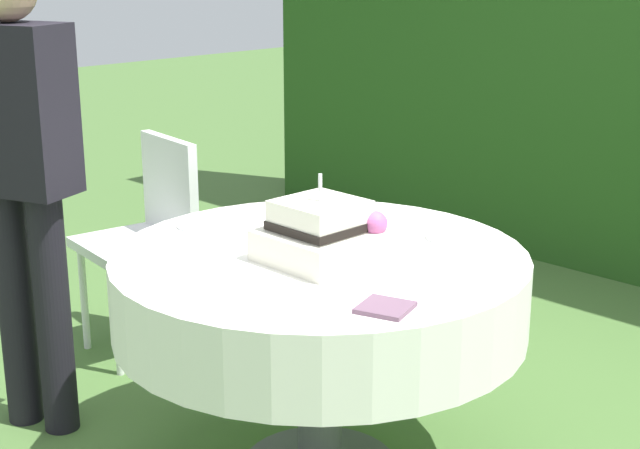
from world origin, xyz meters
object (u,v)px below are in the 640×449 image
(cake_table, at_px, (320,292))
(garden_chair, at_px, (150,224))
(wedding_cake, at_px, (322,234))
(standing_person, at_px, (21,169))
(serving_plate_near, at_px, (447,237))
(serving_plate_far, at_px, (198,225))
(serving_plate_left, at_px, (284,207))
(napkin_stack, at_px, (385,308))

(cake_table, bearing_deg, garden_chair, 169.84)
(cake_table, distance_m, garden_chair, 1.21)
(wedding_cake, bearing_deg, standing_person, -156.50)
(serving_plate_near, bearing_deg, standing_person, -142.32)
(cake_table, height_order, standing_person, standing_person)
(cake_table, xyz_separation_m, serving_plate_far, (-0.48, -0.08, 0.13))
(wedding_cake, xyz_separation_m, serving_plate_far, (-0.54, -0.04, -0.08))
(serving_plate_far, bearing_deg, serving_plate_near, 34.90)
(wedding_cake, height_order, serving_plate_left, wedding_cake)
(napkin_stack, height_order, garden_chair, garden_chair)
(serving_plate_near, distance_m, standing_person, 1.41)
(wedding_cake, height_order, garden_chair, wedding_cake)
(serving_plate_far, bearing_deg, wedding_cake, 3.93)
(serving_plate_near, xyz_separation_m, standing_person, (-1.10, -0.85, 0.18))
(serving_plate_far, bearing_deg, garden_chair, 157.26)
(serving_plate_left, bearing_deg, standing_person, -123.08)
(wedding_cake, bearing_deg, serving_plate_far, -176.07)
(cake_table, bearing_deg, serving_plate_far, -170.43)
(serving_plate_left, xyz_separation_m, garden_chair, (-0.75, -0.05, -0.20))
(serving_plate_far, distance_m, serving_plate_left, 0.35)
(wedding_cake, relative_size, napkin_stack, 2.43)
(wedding_cake, xyz_separation_m, garden_chair, (-1.24, 0.26, -0.28))
(serving_plate_left, bearing_deg, cake_table, -31.19)
(serving_plate_left, height_order, napkin_stack, same)
(cake_table, xyz_separation_m, garden_chair, (-1.19, 0.21, -0.07))
(cake_table, height_order, napkin_stack, napkin_stack)
(serving_plate_near, distance_m, napkin_stack, 0.66)
(wedding_cake, bearing_deg, serving_plate_near, 72.62)
(serving_plate_near, height_order, napkin_stack, same)
(garden_chair, height_order, standing_person, standing_person)
(serving_plate_near, relative_size, serving_plate_left, 1.08)
(napkin_stack, xyz_separation_m, standing_person, (-1.36, -0.25, 0.18))
(serving_plate_left, bearing_deg, serving_plate_near, 10.84)
(serving_plate_near, height_order, serving_plate_far, same)
(cake_table, relative_size, serving_plate_near, 9.62)
(garden_chair, xyz_separation_m, standing_person, (0.27, -0.68, 0.39))
(serving_plate_near, bearing_deg, wedding_cake, -107.38)
(serving_plate_far, relative_size, garden_chair, 0.16)
(napkin_stack, bearing_deg, serving_plate_left, 151.46)
(serving_plate_left, relative_size, garden_chair, 0.14)
(garden_chair, bearing_deg, serving_plate_near, 7.23)
(wedding_cake, distance_m, serving_plate_far, 0.54)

